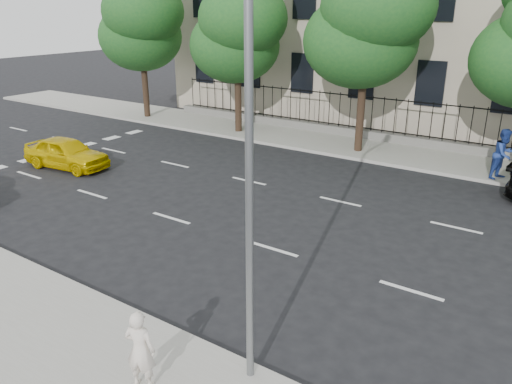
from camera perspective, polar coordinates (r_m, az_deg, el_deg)
ground at (r=12.70m, az=-4.09°, el=-10.79°), size 120.00×120.00×0.00m
near_sidewalk at (r=10.42m, az=-18.57°, el=-19.44°), size 60.00×4.00×0.15m
far_sidewalk at (r=24.36m, az=16.61°, el=4.14°), size 60.00×4.00×0.15m
lane_markings at (r=16.26m, az=6.26°, el=-3.50°), size 49.60×4.62×0.01m
crosswalk at (r=25.43m, az=-23.01°, el=3.85°), size 0.50×12.10×0.01m
iron_fence at (r=25.80m, az=17.93°, el=6.20°), size 30.00×0.50×2.20m
street_light at (r=8.09m, az=1.38°, el=10.25°), size 0.25×3.32×8.05m
tree_a at (r=31.54m, az=-12.87°, el=19.20°), size 5.71×5.31×9.39m
tree_b at (r=26.94m, az=-1.88°, el=18.91°), size 5.53×5.12×8.97m
tree_c at (r=23.53m, az=12.94°, el=19.60°), size 5.89×5.50×9.80m
yellow_taxi at (r=22.96m, az=-20.85°, el=4.21°), size 4.10×2.04×1.34m
woman_near at (r=9.40m, az=-13.09°, el=-17.14°), size 0.66×0.53×1.55m
pedestrian_far at (r=21.82m, az=26.44°, el=3.90°), size 1.09×1.20×2.00m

